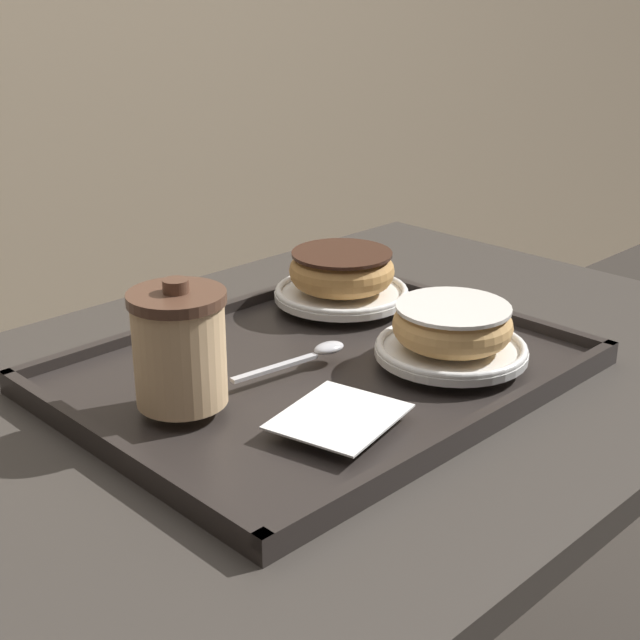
{
  "coord_description": "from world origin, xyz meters",
  "views": [
    {
      "loc": [
        -0.62,
        -0.6,
        1.11
      ],
      "look_at": [
        -0.04,
        -0.01,
        0.78
      ],
      "focal_mm": 50.0,
      "sensor_mm": 36.0,
      "label": 1
    }
  ],
  "objects_px": {
    "donut_chocolate_glazed": "(452,324)",
    "spoon": "(315,353)",
    "donut_plain": "(342,269)",
    "coffee_cup_front": "(180,347)"
  },
  "relations": [
    {
      "from": "coffee_cup_front",
      "to": "spoon",
      "type": "relative_size",
      "value": 0.86
    },
    {
      "from": "donut_chocolate_glazed",
      "to": "spoon",
      "type": "bearing_deg",
      "value": 137.61
    },
    {
      "from": "donut_chocolate_glazed",
      "to": "spoon",
      "type": "xyz_separation_m",
      "value": [
        -0.1,
        0.09,
        -0.03
      ]
    },
    {
      "from": "donut_plain",
      "to": "spoon",
      "type": "height_order",
      "value": "donut_plain"
    },
    {
      "from": "coffee_cup_front",
      "to": "donut_plain",
      "type": "height_order",
      "value": "coffee_cup_front"
    },
    {
      "from": "coffee_cup_front",
      "to": "donut_plain",
      "type": "relative_size",
      "value": 0.93
    },
    {
      "from": "spoon",
      "to": "donut_chocolate_glazed",
      "type": "bearing_deg",
      "value": -35.28
    },
    {
      "from": "donut_chocolate_glazed",
      "to": "donut_plain",
      "type": "bearing_deg",
      "value": 77.53
    },
    {
      "from": "donut_plain",
      "to": "coffee_cup_front",
      "type": "bearing_deg",
      "value": -163.35
    },
    {
      "from": "donut_chocolate_glazed",
      "to": "donut_plain",
      "type": "xyz_separation_m",
      "value": [
        0.04,
        0.2,
        0.0
      ]
    }
  ]
}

